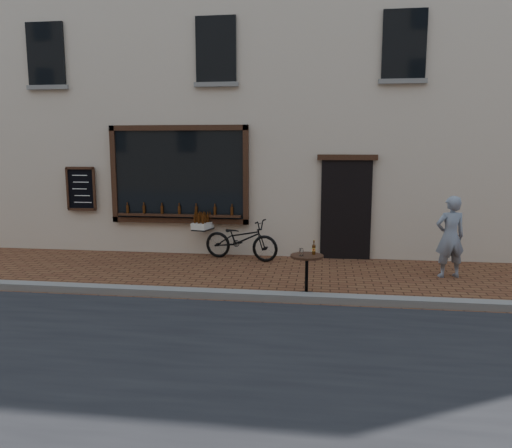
# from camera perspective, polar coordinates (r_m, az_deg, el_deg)

# --- Properties ---
(ground) EXTENTS (90.00, 90.00, 0.00)m
(ground) POSITION_cam_1_polar(r_m,az_deg,el_deg) (8.20, -2.59, -8.88)
(ground) COLOR brown
(ground) RESTS_ON ground
(kerb) EXTENTS (90.00, 0.25, 0.12)m
(kerb) POSITION_cam_1_polar(r_m,az_deg,el_deg) (8.37, -2.34, -8.08)
(kerb) COLOR slate
(kerb) RESTS_ON ground
(shop_building) EXTENTS (28.00, 6.20, 10.00)m
(shop_building) POSITION_cam_1_polar(r_m,az_deg,el_deg) (14.46, 2.24, 18.84)
(shop_building) COLOR #C5B39B
(shop_building) RESTS_ON ground
(cargo_bicycle) EXTENTS (2.07, 1.02, 0.97)m
(cargo_bicycle) POSITION_cam_1_polar(r_m,az_deg,el_deg) (11.08, -1.87, -1.71)
(cargo_bicycle) COLOR black
(cargo_bicycle) RESTS_ON ground
(bistro_table) EXTENTS (0.55, 0.55, 0.95)m
(bistro_table) POSITION_cam_1_polar(r_m,az_deg,el_deg) (8.41, 5.84, -4.89)
(bistro_table) COLOR black
(bistro_table) RESTS_ON ground
(pedestrian) EXTENTS (0.65, 0.50, 1.58)m
(pedestrian) POSITION_cam_1_polar(r_m,az_deg,el_deg) (10.23, 21.31, -1.37)
(pedestrian) COLOR gray
(pedestrian) RESTS_ON ground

